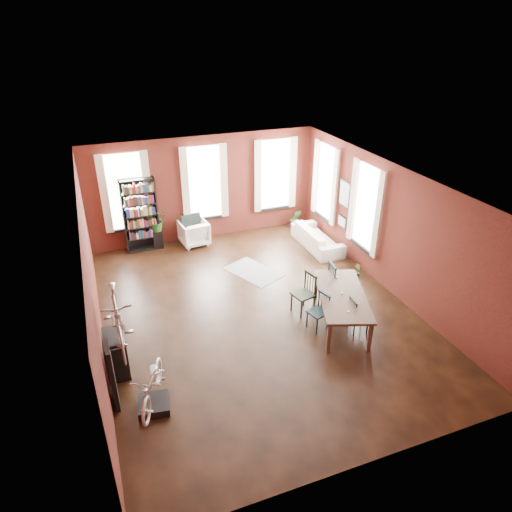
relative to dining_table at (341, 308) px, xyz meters
name	(u,v)px	position (x,y,z in m)	size (l,w,h in m)	color
room	(257,218)	(-1.38, 1.68, 1.76)	(9.00, 9.04, 3.22)	black
dining_table	(341,308)	(0.00, 0.00, 0.00)	(1.01, 2.22, 0.76)	brown
dining_chair_a	(318,312)	(-0.59, -0.01, 0.05)	(0.40, 0.40, 0.86)	#183235
dining_chair_b	(303,294)	(-0.62, 0.67, 0.12)	(0.46, 0.46, 1.00)	black
dining_chair_c	(359,315)	(0.21, -0.41, 0.04)	(0.39, 0.39, 0.85)	black
dining_chair_d	(339,282)	(0.43, 0.86, 0.13)	(0.47, 0.47, 1.01)	#183436
bookshelf	(140,215)	(-3.63, 5.36, 0.72)	(1.00, 0.32, 2.20)	black
white_armchair	(194,232)	(-2.13, 5.16, 0.04)	(0.81, 0.75, 0.83)	white
cream_sofa	(318,234)	(1.32, 3.66, 0.03)	(2.08, 0.61, 0.81)	beige
striped_rug	(254,272)	(-1.04, 2.88, -0.37)	(0.95, 1.52, 0.01)	black
bike_trainer	(154,405)	(-4.42, -1.11, -0.30)	(0.54, 0.54, 0.16)	black
bike_wall_rack	(112,375)	(-5.03, -0.74, 0.27)	(0.16, 0.60, 1.30)	black
console_table	(116,353)	(-4.91, 0.16, 0.02)	(0.40, 0.80, 0.80)	black
plant_stand	(158,239)	(-3.20, 5.32, -0.10)	(0.28, 0.28, 0.55)	black
plant_by_sofa	(295,224)	(1.29, 5.16, -0.23)	(0.36, 0.65, 0.29)	#245120
plant_small	(357,274)	(1.50, 1.66, -0.31)	(0.20, 0.38, 0.14)	#366026
bicycle_floor	(150,369)	(-4.40, -1.09, 0.51)	(0.51, 0.77, 1.47)	beige
bicycle_hung	(115,302)	(-4.78, -0.74, 1.75)	(0.47, 1.00, 1.66)	#A5A8AD
plant_on_stand	(157,222)	(-3.19, 5.32, 0.44)	(0.60, 0.67, 0.52)	#245823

